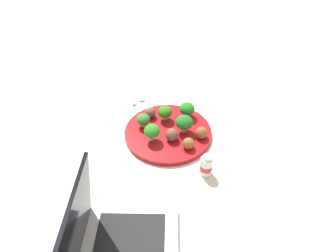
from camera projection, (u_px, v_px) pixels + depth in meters
ground_plane at (168, 134)px, 0.97m from camera, size 4.00×4.00×0.00m
plate at (168, 133)px, 0.97m from camera, size 0.28×0.28×0.02m
broccoli_floret_front_left at (184, 122)px, 0.93m from camera, size 0.05×0.05×0.06m
broccoli_floret_mid_left at (187, 109)px, 1.00m from camera, size 0.05×0.05×0.05m
broccoli_floret_far_rim at (152, 131)px, 0.90m from camera, size 0.05×0.05×0.06m
broccoli_floret_back_left at (143, 119)px, 0.96m from camera, size 0.04×0.04×0.05m
broccoli_floret_mid_right at (165, 112)px, 0.99m from camera, size 0.05×0.05×0.05m
meatball_center at (172, 135)px, 0.92m from camera, size 0.04×0.04×0.04m
meatball_front_left at (150, 113)px, 1.00m from camera, size 0.04×0.04×0.04m
meatball_mid_right at (188, 143)px, 0.89m from camera, size 0.04×0.04×0.04m
meatball_front_right at (201, 133)px, 0.93m from camera, size 0.04×0.04×0.04m
napkin at (133, 94)px, 1.14m from camera, size 0.18×0.13×0.01m
fork at (138, 93)px, 1.14m from camera, size 0.12×0.02×0.01m
knife at (129, 95)px, 1.13m from camera, size 0.15×0.02×0.01m
yogurt_bottle at (206, 166)px, 0.83m from camera, size 0.03×0.03×0.07m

